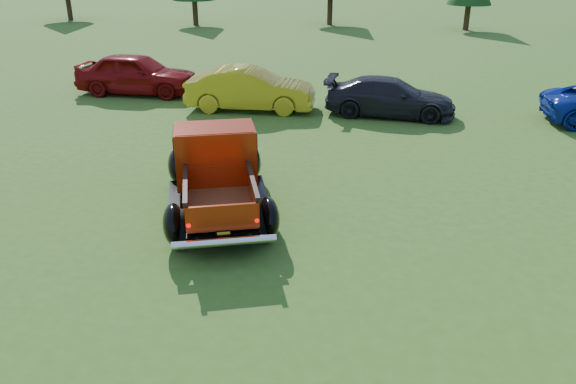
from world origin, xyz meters
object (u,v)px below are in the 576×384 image
object	(u,v)px
show_car_grey	(390,97)
show_car_red	(137,74)
pickup_truck	(216,168)
show_car_yellow	(251,89)

from	to	relation	value
show_car_grey	show_car_red	bearing A→B (deg)	85.64
pickup_truck	show_car_red	distance (m)	10.49
show_car_red	show_car_yellow	bearing A→B (deg)	-107.15
show_car_red	pickup_truck	bearing A→B (deg)	-147.19
show_car_yellow	show_car_red	bearing A→B (deg)	69.82
show_car_red	show_car_yellow	distance (m)	4.88
pickup_truck	show_car_yellow	size ratio (longest dim) A/B	1.15
pickup_truck	show_car_grey	world-z (taller)	pickup_truck
show_car_yellow	show_car_grey	distance (m)	4.60
pickup_truck	show_car_yellow	world-z (taller)	pickup_truck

